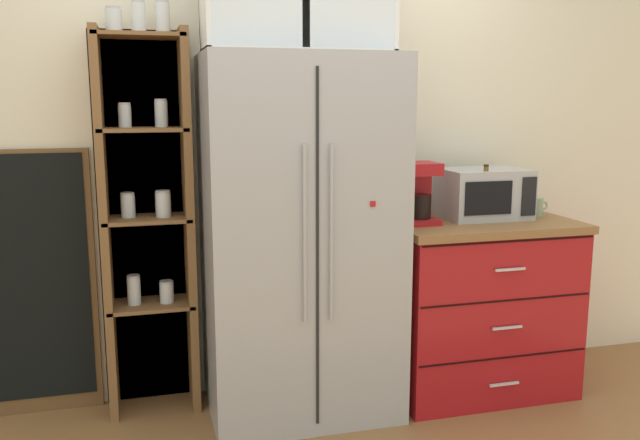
{
  "coord_description": "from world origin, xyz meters",
  "views": [
    {
      "loc": [
        -0.74,
        -3.06,
        1.54
      ],
      "look_at": [
        0.1,
        0.03,
        0.96
      ],
      "focal_mm": 37.45,
      "sensor_mm": 36.0,
      "label": 1
    }
  ],
  "objects_px": {
    "refrigerator": "(300,239)",
    "mug_sage": "(536,207)",
    "mug_navy": "(476,211)",
    "coffee_maker": "(417,192)",
    "bottle_amber": "(485,196)",
    "chalkboard_menu": "(32,284)",
    "microwave": "(483,193)"
  },
  "relations": [
    {
      "from": "mug_sage",
      "to": "mug_navy",
      "type": "distance_m",
      "value": 0.35
    },
    {
      "from": "microwave",
      "to": "mug_sage",
      "type": "relative_size",
      "value": 3.92
    },
    {
      "from": "refrigerator",
      "to": "chalkboard_menu",
      "type": "height_order",
      "value": "refrigerator"
    },
    {
      "from": "coffee_maker",
      "to": "mug_sage",
      "type": "xyz_separation_m",
      "value": [
        0.7,
        0.01,
        -0.11
      ]
    },
    {
      "from": "mug_navy",
      "to": "microwave",
      "type": "bearing_deg",
      "value": 11.7
    },
    {
      "from": "microwave",
      "to": "chalkboard_menu",
      "type": "xyz_separation_m",
      "value": [
        -2.28,
        0.24,
        -0.39
      ]
    },
    {
      "from": "coffee_maker",
      "to": "bottle_amber",
      "type": "bearing_deg",
      "value": -9.64
    },
    {
      "from": "mug_navy",
      "to": "bottle_amber",
      "type": "height_order",
      "value": "bottle_amber"
    },
    {
      "from": "mug_sage",
      "to": "mug_navy",
      "type": "xyz_separation_m",
      "value": [
        -0.35,
        0.02,
        -0.01
      ]
    },
    {
      "from": "microwave",
      "to": "coffee_maker",
      "type": "xyz_separation_m",
      "value": [
        -0.4,
        -0.04,
        0.03
      ]
    },
    {
      "from": "refrigerator",
      "to": "chalkboard_menu",
      "type": "distance_m",
      "value": 1.32
    },
    {
      "from": "bottle_amber",
      "to": "mug_sage",
      "type": "bearing_deg",
      "value": 11.79
    },
    {
      "from": "mug_sage",
      "to": "chalkboard_menu",
      "type": "xyz_separation_m",
      "value": [
        -2.58,
        0.27,
        -0.31
      ]
    },
    {
      "from": "coffee_maker",
      "to": "mug_navy",
      "type": "bearing_deg",
      "value": 5.32
    },
    {
      "from": "refrigerator",
      "to": "mug_sage",
      "type": "bearing_deg",
      "value": 1.16
    },
    {
      "from": "refrigerator",
      "to": "coffee_maker",
      "type": "xyz_separation_m",
      "value": [
        0.61,
        0.01,
        0.2
      ]
    },
    {
      "from": "coffee_maker",
      "to": "bottle_amber",
      "type": "distance_m",
      "value": 0.35
    },
    {
      "from": "refrigerator",
      "to": "microwave",
      "type": "relative_size",
      "value": 3.98
    },
    {
      "from": "microwave",
      "to": "mug_sage",
      "type": "bearing_deg",
      "value": -5.36
    },
    {
      "from": "microwave",
      "to": "coffee_maker",
      "type": "height_order",
      "value": "coffee_maker"
    },
    {
      "from": "coffee_maker",
      "to": "mug_sage",
      "type": "bearing_deg",
      "value": 1.12
    },
    {
      "from": "microwave",
      "to": "bottle_amber",
      "type": "height_order",
      "value": "bottle_amber"
    },
    {
      "from": "coffee_maker",
      "to": "bottle_amber",
      "type": "height_order",
      "value": "coffee_maker"
    },
    {
      "from": "bottle_amber",
      "to": "microwave",
      "type": "bearing_deg",
      "value": 65.06
    },
    {
      "from": "microwave",
      "to": "chalkboard_menu",
      "type": "height_order",
      "value": "chalkboard_menu"
    },
    {
      "from": "mug_sage",
      "to": "chalkboard_menu",
      "type": "distance_m",
      "value": 2.62
    },
    {
      "from": "refrigerator",
      "to": "mug_navy",
      "type": "relative_size",
      "value": 14.04
    },
    {
      "from": "mug_sage",
      "to": "microwave",
      "type": "bearing_deg",
      "value": 174.64
    },
    {
      "from": "refrigerator",
      "to": "mug_sage",
      "type": "relative_size",
      "value": 15.59
    },
    {
      "from": "microwave",
      "to": "mug_navy",
      "type": "height_order",
      "value": "microwave"
    },
    {
      "from": "microwave",
      "to": "bottle_amber",
      "type": "bearing_deg",
      "value": -114.94
    },
    {
      "from": "microwave",
      "to": "bottle_amber",
      "type": "distance_m",
      "value": 0.11
    }
  ]
}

